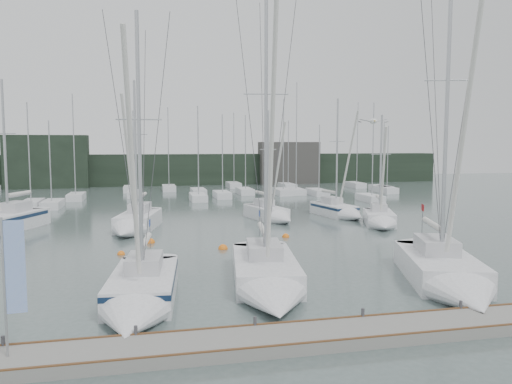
{
  "coord_description": "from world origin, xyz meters",
  "views": [
    {
      "loc": [
        -5.6,
        -20.32,
        6.61
      ],
      "look_at": [
        0.06,
        5.0,
        4.12
      ],
      "focal_mm": 35.0,
      "sensor_mm": 36.0,
      "label": 1
    }
  ],
  "objects_px": {
    "sailboat_near_center": "(269,282)",
    "sailboat_mid_d": "(341,211)",
    "dock_banner": "(11,275)",
    "sailboat_mid_e": "(381,221)",
    "sailboat_near_right": "(451,278)",
    "buoy_b": "(286,237)",
    "sailboat_near_left": "(139,297)",
    "buoy_c": "(121,255)",
    "buoy_d": "(150,243)",
    "sailboat_mid_a": "(0,224)",
    "sailboat_mid_b": "(134,224)",
    "buoy_a": "(223,249)",
    "sailboat_mid_c": "(273,215)"
  },
  "relations": [
    {
      "from": "sailboat_near_center",
      "to": "sailboat_mid_d",
      "type": "distance_m",
      "value": 24.3
    },
    {
      "from": "dock_banner",
      "to": "sailboat_mid_e",
      "type": "bearing_deg",
      "value": 37.35
    },
    {
      "from": "sailboat_near_center",
      "to": "sailboat_near_right",
      "type": "bearing_deg",
      "value": -1.19
    },
    {
      "from": "buoy_b",
      "to": "sailboat_mid_e",
      "type": "bearing_deg",
      "value": 16.9
    },
    {
      "from": "sailboat_near_left",
      "to": "sailboat_near_center",
      "type": "relative_size",
      "value": 0.85
    },
    {
      "from": "sailboat_near_right",
      "to": "buoy_c",
      "type": "height_order",
      "value": "sailboat_near_right"
    },
    {
      "from": "sailboat_near_center",
      "to": "sailboat_mid_d",
      "type": "xyz_separation_m",
      "value": [
        12.07,
        21.1,
        0.02
      ]
    },
    {
      "from": "buoy_c",
      "to": "buoy_d",
      "type": "xyz_separation_m",
      "value": [
        1.77,
        3.3,
        0.0
      ]
    },
    {
      "from": "sailboat_near_left",
      "to": "sailboat_mid_d",
      "type": "relative_size",
      "value": 1.12
    },
    {
      "from": "sailboat_mid_a",
      "to": "buoy_c",
      "type": "distance_m",
      "value": 13.6
    },
    {
      "from": "buoy_d",
      "to": "sailboat_mid_a",
      "type": "bearing_deg",
      "value": 148.99
    },
    {
      "from": "buoy_b",
      "to": "sailboat_near_center",
      "type": "bearing_deg",
      "value": -109.13
    },
    {
      "from": "sailboat_mid_b",
      "to": "buoy_a",
      "type": "relative_size",
      "value": 20.15
    },
    {
      "from": "sailboat_mid_b",
      "to": "sailboat_near_center",
      "type": "bearing_deg",
      "value": -58.05
    },
    {
      "from": "buoy_a",
      "to": "sailboat_mid_c",
      "type": "bearing_deg",
      "value": 60.4
    },
    {
      "from": "sailboat_near_left",
      "to": "buoy_a",
      "type": "xyz_separation_m",
      "value": [
        5.06,
        10.86,
        -0.55
      ]
    },
    {
      "from": "sailboat_near_right",
      "to": "sailboat_mid_c",
      "type": "distance_m",
      "value": 21.96
    },
    {
      "from": "buoy_c",
      "to": "sailboat_mid_e",
      "type": "bearing_deg",
      "value": 16.56
    },
    {
      "from": "sailboat_mid_b",
      "to": "buoy_d",
      "type": "distance_m",
      "value": 4.66
    },
    {
      "from": "buoy_a",
      "to": "buoy_b",
      "type": "bearing_deg",
      "value": 31.32
    },
    {
      "from": "buoy_c",
      "to": "sailboat_mid_a",
      "type": "bearing_deg",
      "value": 133.0
    },
    {
      "from": "sailboat_mid_b",
      "to": "buoy_a",
      "type": "bearing_deg",
      "value": -40.82
    },
    {
      "from": "sailboat_mid_d",
      "to": "sailboat_near_center",
      "type": "bearing_deg",
      "value": -129.53
    },
    {
      "from": "sailboat_mid_e",
      "to": "sailboat_mid_d",
      "type": "bearing_deg",
      "value": 121.27
    },
    {
      "from": "sailboat_near_right",
      "to": "buoy_c",
      "type": "bearing_deg",
      "value": 161.68
    },
    {
      "from": "sailboat_mid_d",
      "to": "sailboat_near_right",
      "type": "bearing_deg",
      "value": -109.8
    },
    {
      "from": "sailboat_mid_c",
      "to": "buoy_c",
      "type": "xyz_separation_m",
      "value": [
        -12.23,
        -10.79,
        -0.52
      ]
    },
    {
      "from": "sailboat_mid_a",
      "to": "buoy_d",
      "type": "height_order",
      "value": "sailboat_mid_a"
    },
    {
      "from": "sailboat_near_left",
      "to": "sailboat_mid_d",
      "type": "bearing_deg",
      "value": 57.37
    },
    {
      "from": "sailboat_near_left",
      "to": "buoy_c",
      "type": "relative_size",
      "value": 27.61
    },
    {
      "from": "sailboat_near_right",
      "to": "sailboat_mid_d",
      "type": "relative_size",
      "value": 1.41
    },
    {
      "from": "buoy_b",
      "to": "buoy_d",
      "type": "relative_size",
      "value": 0.86
    },
    {
      "from": "buoy_c",
      "to": "sailboat_mid_c",
      "type": "bearing_deg",
      "value": 41.42
    },
    {
      "from": "dock_banner",
      "to": "buoy_d",
      "type": "relative_size",
      "value": 6.75
    },
    {
      "from": "sailboat_mid_a",
      "to": "sailboat_mid_c",
      "type": "bearing_deg",
      "value": 23.93
    },
    {
      "from": "sailboat_near_left",
      "to": "sailboat_near_center",
      "type": "xyz_separation_m",
      "value": [
        5.6,
        1.03,
        -0.03
      ]
    },
    {
      "from": "buoy_a",
      "to": "sailboat_mid_e",
      "type": "bearing_deg",
      "value": 22.55
    },
    {
      "from": "sailboat_near_center",
      "to": "sailboat_mid_d",
      "type": "bearing_deg",
      "value": 69.09
    },
    {
      "from": "sailboat_mid_a",
      "to": "buoy_c",
      "type": "xyz_separation_m",
      "value": [
        9.26,
        -9.93,
        -0.66
      ]
    },
    {
      "from": "buoy_a",
      "to": "buoy_d",
      "type": "relative_size",
      "value": 1.0
    },
    {
      "from": "sailboat_mid_b",
      "to": "sailboat_mid_e",
      "type": "bearing_deg",
      "value": 6.88
    },
    {
      "from": "sailboat_mid_d",
      "to": "sailboat_mid_c",
      "type": "bearing_deg",
      "value": 176.48
    },
    {
      "from": "sailboat_mid_d",
      "to": "buoy_d",
      "type": "bearing_deg",
      "value": -164.09
    },
    {
      "from": "sailboat_near_left",
      "to": "sailboat_mid_c",
      "type": "distance_m",
      "value": 24.09
    },
    {
      "from": "sailboat_near_center",
      "to": "sailboat_mid_c",
      "type": "height_order",
      "value": "sailboat_near_center"
    },
    {
      "from": "sailboat_near_right",
      "to": "buoy_a",
      "type": "xyz_separation_m",
      "value": [
        -8.62,
        11.26,
        -0.59
      ]
    },
    {
      "from": "buoy_a",
      "to": "sailboat_mid_d",
      "type": "bearing_deg",
      "value": 41.8
    },
    {
      "from": "buoy_d",
      "to": "sailboat_mid_c",
      "type": "bearing_deg",
      "value": 35.58
    },
    {
      "from": "sailboat_near_right",
      "to": "sailboat_mid_a",
      "type": "relative_size",
      "value": 1.31
    },
    {
      "from": "buoy_b",
      "to": "buoy_d",
      "type": "bearing_deg",
      "value": 179.9
    }
  ]
}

